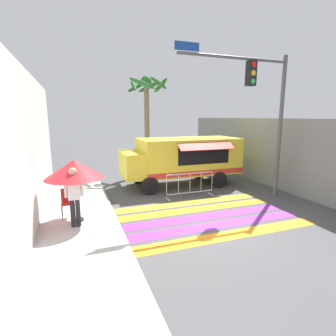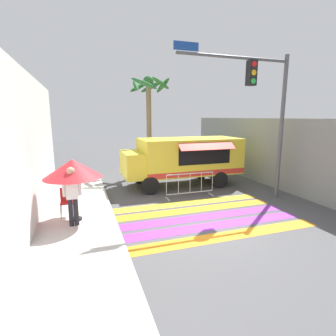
{
  "view_description": "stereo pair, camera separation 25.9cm",
  "coord_description": "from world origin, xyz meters",
  "views": [
    {
      "loc": [
        -3.94,
        -6.91,
        3.35
      ],
      "look_at": [
        -0.3,
        3.03,
        1.28
      ],
      "focal_mm": 28.0,
      "sensor_mm": 36.0,
      "label": 1
    },
    {
      "loc": [
        -3.69,
        -6.99,
        3.35
      ],
      "look_at": [
        -0.3,
        3.03,
        1.28
      ],
      "focal_mm": 28.0,
      "sensor_mm": 36.0,
      "label": 2
    }
  ],
  "objects": [
    {
      "name": "barricade_front",
      "position": [
        0.63,
        2.85,
        0.52
      ],
      "size": [
        2.13,
        0.44,
        1.04
      ],
      "color": "#B7BABF",
      "rests_on": "ground_plane"
    },
    {
      "name": "crosswalk_painted",
      "position": [
        0.0,
        0.59,
        0.0
      ],
      "size": [
        6.4,
        3.6,
        0.01
      ],
      "color": "orange",
      "rests_on": "ground_plane"
    },
    {
      "name": "building_left_facade",
      "position": [
        -5.15,
        0.0,
        2.33
      ],
      "size": [
        0.25,
        16.0,
        4.67
      ],
      "color": "silver",
      "rests_on": "ground_plane"
    },
    {
      "name": "traffic_signal_pole",
      "position": [
        3.13,
        1.68,
        4.0
      ],
      "size": [
        4.75,
        0.29,
        5.81
      ],
      "color": "#515456",
      "rests_on": "ground_plane"
    },
    {
      "name": "sidewalk_left",
      "position": [
        -4.94,
        0.0,
        0.08
      ],
      "size": [
        4.4,
        16.0,
        0.17
      ],
      "color": "#B7B5AD",
      "rests_on": "ground_plane"
    },
    {
      "name": "folding_chair",
      "position": [
        -4.19,
        1.77,
        0.73
      ],
      "size": [
        0.41,
        0.41,
        0.92
      ],
      "rotation": [
        0.0,
        0.0,
        -0.12
      ],
      "color": "#4C4C51",
      "rests_on": "sidewalk_left"
    },
    {
      "name": "patio_umbrella",
      "position": [
        -3.93,
        1.29,
        1.81
      ],
      "size": [
        1.74,
        1.74,
        1.93
      ],
      "color": "black",
      "rests_on": "sidewalk_left"
    },
    {
      "name": "food_truck",
      "position": [
        0.97,
        4.78,
        1.4
      ],
      "size": [
        5.71,
        2.7,
        2.32
      ],
      "color": "yellow",
      "rests_on": "ground_plane"
    },
    {
      "name": "concrete_wall_right",
      "position": [
        5.13,
        3.0,
        1.64
      ],
      "size": [
        0.2,
        16.0,
        3.28
      ],
      "color": "gray",
      "rests_on": "ground_plane"
    },
    {
      "name": "palm_tree",
      "position": [
        0.24,
        7.96,
        4.24
      ],
      "size": [
        2.38,
        2.42,
        5.62
      ],
      "color": "#7A664C",
      "rests_on": "ground_plane"
    },
    {
      "name": "vendor_person",
      "position": [
        -3.98,
        0.86,
        1.18
      ],
      "size": [
        0.53,
        0.23,
        1.77
      ],
      "rotation": [
        0.0,
        0.0,
        0.17
      ],
      "color": "black",
      "rests_on": "sidewalk_left"
    },
    {
      "name": "ground_plane",
      "position": [
        0.0,
        0.0,
        0.0
      ],
      "size": [
        60.0,
        60.0,
        0.0
      ],
      "primitive_type": "plane",
      "color": "#4C4C4F"
    }
  ]
}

